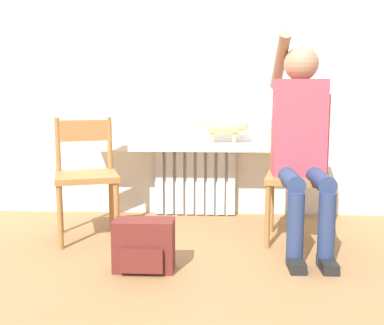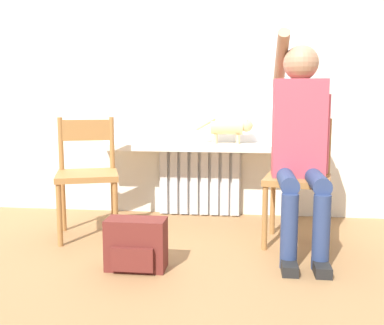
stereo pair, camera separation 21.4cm
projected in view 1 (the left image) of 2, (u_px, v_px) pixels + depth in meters
name	position (u px, v px, depth m)	size (l,w,h in m)	color
ground_plane	(187.00, 263.00, 2.69)	(12.00, 12.00, 0.00)	olive
wall_with_window	(196.00, 54.00, 3.72)	(7.00, 0.06, 2.70)	silver
radiator	(195.00, 182.00, 3.79)	(0.69, 0.08, 0.57)	silver
windowsill	(195.00, 147.00, 3.64)	(1.67, 0.32, 0.05)	white
window_glass	(196.00, 74.00, 3.71)	(1.60, 0.01, 1.13)	white
chair_left	(86.00, 174.00, 3.15)	(0.53, 0.53, 0.85)	#9E6B38
chair_right	(298.00, 176.00, 3.07)	(0.49, 0.49, 0.85)	#9E6B38
person	(302.00, 135.00, 2.93)	(0.36, 1.02, 1.42)	navy
cat	(227.00, 128.00, 3.63)	(0.47, 0.11, 0.21)	#DBB77A
backpack	(144.00, 246.00, 2.56)	(0.34, 0.20, 0.30)	maroon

